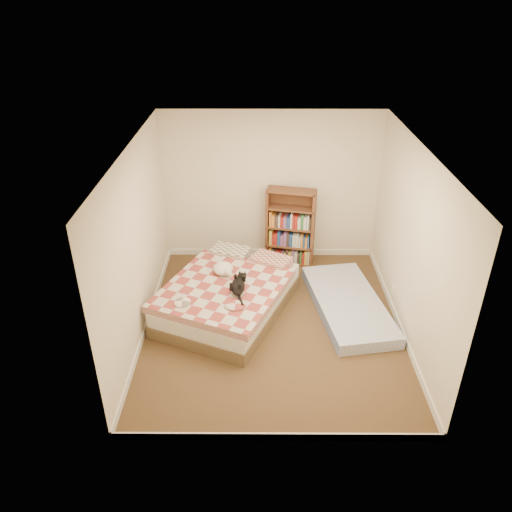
{
  "coord_description": "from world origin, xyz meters",
  "views": [
    {
      "loc": [
        -0.21,
        -5.59,
        4.25
      ],
      "look_at": [
        -0.23,
        0.3,
        0.92
      ],
      "focal_mm": 35.0,
      "sensor_mm": 36.0,
      "label": 1
    }
  ],
  "objects_px": {
    "floor_mattress": "(348,304)",
    "black_cat": "(238,285)",
    "bed": "(229,294)",
    "bookshelf": "(290,235)",
    "white_dog": "(224,269)"
  },
  "relations": [
    {
      "from": "bookshelf",
      "to": "white_dog",
      "type": "height_order",
      "value": "bookshelf"
    },
    {
      "from": "bookshelf",
      "to": "black_cat",
      "type": "height_order",
      "value": "bookshelf"
    },
    {
      "from": "bookshelf",
      "to": "white_dog",
      "type": "relative_size",
      "value": 3.61
    },
    {
      "from": "bed",
      "to": "white_dog",
      "type": "xyz_separation_m",
      "value": [
        -0.07,
        0.17,
        0.32
      ]
    },
    {
      "from": "bed",
      "to": "bookshelf",
      "type": "bearing_deg",
      "value": 78.97
    },
    {
      "from": "floor_mattress",
      "to": "bed",
      "type": "bearing_deg",
      "value": 170.13
    },
    {
      "from": "bookshelf",
      "to": "black_cat",
      "type": "xyz_separation_m",
      "value": [
        -0.8,
        -1.63,
        0.07
      ]
    },
    {
      "from": "black_cat",
      "to": "white_dog",
      "type": "relative_size",
      "value": 1.92
    },
    {
      "from": "floor_mattress",
      "to": "black_cat",
      "type": "relative_size",
      "value": 2.83
    },
    {
      "from": "bed",
      "to": "floor_mattress",
      "type": "bearing_deg",
      "value": 22.83
    },
    {
      "from": "floor_mattress",
      "to": "bookshelf",
      "type": "bearing_deg",
      "value": 109.53
    },
    {
      "from": "bed",
      "to": "white_dog",
      "type": "bearing_deg",
      "value": 135.12
    },
    {
      "from": "bookshelf",
      "to": "white_dog",
      "type": "distance_m",
      "value": 1.59
    },
    {
      "from": "black_cat",
      "to": "bed",
      "type": "bearing_deg",
      "value": 134.14
    },
    {
      "from": "white_dog",
      "to": "floor_mattress",
      "type": "bearing_deg",
      "value": 4.29
    }
  ]
}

